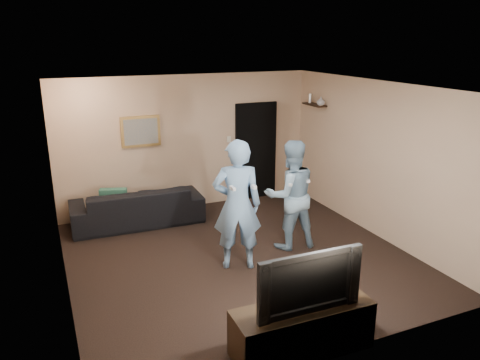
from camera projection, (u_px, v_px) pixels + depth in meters
name	position (u px, v px, depth m)	size (l,w,h in m)	color
ground	(239.00, 257.00, 7.23)	(5.00, 5.00, 0.00)	black
ceiling	(239.00, 87.00, 6.47)	(5.00, 5.00, 0.04)	silver
wall_back	(188.00, 143.00, 9.04)	(5.00, 0.04, 2.60)	tan
wall_front	(339.00, 243.00, 4.66)	(5.00, 0.04, 2.60)	tan
wall_left	(58.00, 200.00, 5.89)	(0.04, 5.00, 2.60)	tan
wall_right	(376.00, 160.00, 7.81)	(0.04, 5.00, 2.60)	tan
sofa	(137.00, 206.00, 8.45)	(2.32, 0.91, 0.68)	black
throw_pillow	(114.00, 201.00, 8.26)	(0.47, 0.15, 0.47)	#194D3E
painting_frame	(141.00, 131.00, 8.58)	(0.72, 0.05, 0.57)	olive
painting_canvas	(141.00, 132.00, 8.56)	(0.62, 0.01, 0.47)	slate
doorway	(256.00, 151.00, 9.66)	(0.90, 0.06, 2.00)	black
light_switch	(229.00, 139.00, 9.34)	(0.08, 0.02, 0.12)	silver
wall_shelf	(314.00, 105.00, 9.14)	(0.20, 0.60, 0.03)	black
shelf_vase	(321.00, 101.00, 8.92)	(0.16, 0.16, 0.16)	#B8B9BE
shelf_figurine	(310.00, 98.00, 9.26)	(0.06, 0.06, 0.18)	silver
tv_console	(302.00, 329.00, 5.04)	(1.55, 0.50, 0.55)	black
television	(304.00, 278.00, 4.86)	(1.18, 0.15, 0.68)	black
wii_player_left	(237.00, 205.00, 6.69)	(0.82, 0.67, 1.93)	#7099C2
wii_player_right	(290.00, 195.00, 7.37)	(0.92, 0.75, 1.76)	#82A5BE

